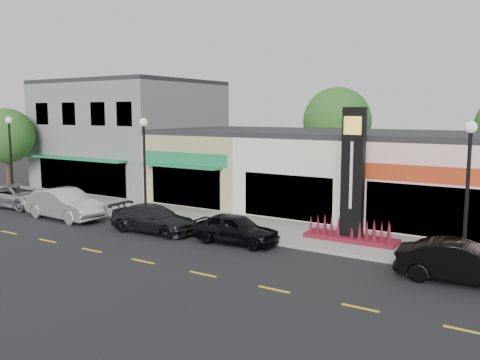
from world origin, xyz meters
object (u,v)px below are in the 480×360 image
(car_dark_sedan, at_px, (154,219))
(lamp_west_near, at_px, (144,158))
(car_silver_suv, at_px, (18,196))
(car_black_sedan, at_px, (235,229))
(tree_west_sidewalk, at_px, (6,136))
(lamp_west_far, at_px, (10,149))
(car_black_conv, at_px, (462,263))
(pylon_sign, at_px, (352,194))
(lamp_east_near, at_px, (468,180))
(car_white_van, at_px, (65,204))

(car_dark_sedan, bearing_deg, lamp_west_near, 49.09)
(car_silver_suv, distance_m, car_black_sedan, 16.35)
(tree_west_sidewalk, relative_size, lamp_west_far, 1.14)
(tree_west_sidewalk, relative_size, car_black_conv, 1.41)
(pylon_sign, distance_m, car_silver_suv, 21.00)
(lamp_east_near, distance_m, car_dark_sedan, 14.40)
(car_white_van, height_order, car_dark_sedan, car_white_van)
(lamp_west_near, distance_m, car_black_sedan, 7.26)
(lamp_west_near, bearing_deg, car_dark_sedan, -37.86)
(car_dark_sedan, xyz_separation_m, car_black_sedan, (4.65, 0.33, 0.02))
(car_white_van, relative_size, car_black_conv, 1.16)
(lamp_west_far, distance_m, car_black_conv, 28.34)
(car_silver_suv, bearing_deg, car_white_van, -103.02)
(tree_west_sidewalk, height_order, car_dark_sedan, tree_west_sidewalk)
(lamp_east_near, bearing_deg, lamp_west_near, 180.00)
(car_silver_suv, bearing_deg, tree_west_sidewalk, 55.97)
(lamp_west_far, height_order, car_silver_suv, lamp_west_far)
(car_silver_suv, relative_size, car_dark_sedan, 1.10)
(pylon_sign, relative_size, car_black_sedan, 1.48)
(tree_west_sidewalk, height_order, pylon_sign, tree_west_sidewalk)
(car_black_sedan, height_order, car_black_conv, car_black_conv)
(lamp_west_near, xyz_separation_m, car_dark_sedan, (1.96, -1.52, -2.80))
(car_silver_suv, distance_m, car_dark_sedan, 11.71)
(car_dark_sedan, distance_m, car_black_conv, 14.22)
(lamp_east_near, height_order, car_silver_suv, lamp_east_near)
(lamp_west_far, relative_size, car_white_van, 1.07)
(tree_west_sidewalk, bearing_deg, car_white_van, -19.07)
(pylon_sign, relative_size, car_white_van, 1.17)
(lamp_west_near, bearing_deg, lamp_east_near, 0.00)
(lamp_east_near, distance_m, pylon_sign, 5.42)
(lamp_west_far, xyz_separation_m, car_dark_sedan, (13.96, -1.52, -2.80))
(pylon_sign, bearing_deg, lamp_west_far, -175.78)
(car_silver_suv, bearing_deg, car_black_conv, -95.88)
(lamp_east_near, xyz_separation_m, car_black_conv, (0.18, -1.35, -2.75))
(lamp_east_near, relative_size, pylon_sign, 0.91)
(lamp_west_near, relative_size, car_black_conv, 1.24)
(tree_west_sidewalk, xyz_separation_m, car_silver_suv, (5.75, -3.14, -3.50))
(lamp_west_far, relative_size, lamp_east_near, 1.00)
(car_white_van, relative_size, car_dark_sedan, 1.10)
(lamp_west_near, relative_size, car_black_sedan, 1.35)
(lamp_east_near, bearing_deg, lamp_west_far, 180.00)
(lamp_west_far, xyz_separation_m, lamp_west_near, (12.00, 0.00, 0.00))
(tree_west_sidewalk, bearing_deg, car_black_sedan, -8.21)
(car_silver_suv, bearing_deg, car_dark_sedan, -97.28)
(lamp_west_far, height_order, car_black_sedan, lamp_west_far)
(lamp_west_near, relative_size, pylon_sign, 0.91)
(car_silver_suv, relative_size, car_white_van, 1.00)
(tree_west_sidewalk, bearing_deg, car_silver_suv, -28.62)
(lamp_west_far, relative_size, car_dark_sedan, 1.18)
(lamp_west_far, relative_size, car_black_conv, 1.24)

